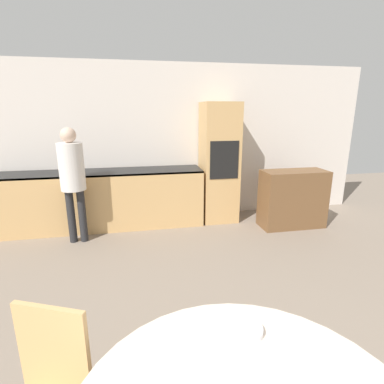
% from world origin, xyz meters
% --- Properties ---
extents(wall_back, '(7.10, 0.05, 2.60)m').
position_xyz_m(wall_back, '(0.00, 5.44, 1.30)').
color(wall_back, silver).
rests_on(wall_back, ground_plane).
extents(kitchen_counter, '(3.20, 0.60, 0.92)m').
position_xyz_m(kitchen_counter, '(-1.10, 5.10, 0.48)').
color(kitchen_counter, tan).
rests_on(kitchen_counter, ground_plane).
extents(oven_unit, '(0.58, 0.59, 1.97)m').
position_xyz_m(oven_unit, '(0.83, 5.11, 0.99)').
color(oven_unit, tan).
rests_on(oven_unit, ground_plane).
extents(sideboard, '(1.03, 0.45, 0.93)m').
position_xyz_m(sideboard, '(1.92, 4.55, 0.46)').
color(sideboard, brown).
rests_on(sideboard, ground_plane).
extents(person_standing, '(0.33, 0.33, 1.63)m').
position_xyz_m(person_standing, '(-1.41, 4.59, 1.01)').
color(person_standing, '#262628').
rests_on(person_standing, ground_plane).
extents(bowl_near, '(0.18, 0.18, 0.04)m').
position_xyz_m(bowl_near, '(-0.08, 1.50, 0.79)').
color(bowl_near, silver).
rests_on(bowl_near, dining_table).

